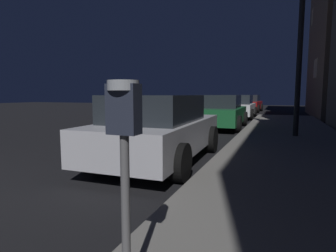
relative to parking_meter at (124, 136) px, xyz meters
name	(u,v)px	position (x,y,z in m)	size (l,w,h in m)	color
parking_meter	(124,136)	(0.00, 0.00, 0.00)	(0.19, 0.19, 1.37)	#59595B
car_silver	(159,129)	(-1.52, 3.94, -0.47)	(2.07, 4.16, 1.43)	#B7B7BF
car_green	(219,112)	(-1.52, 10.34, -0.49)	(2.17, 4.05, 1.43)	#19592D
car_white	(238,107)	(-1.52, 15.98, -0.48)	(2.12, 4.36, 1.43)	silver
car_red	(249,104)	(-1.52, 22.81, -0.48)	(2.14, 4.20, 1.43)	maroon
street_lamp	(302,4)	(1.37, 8.06, 2.95)	(0.44, 0.44, 6.12)	black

